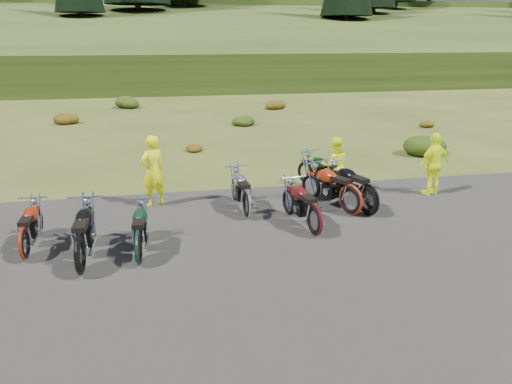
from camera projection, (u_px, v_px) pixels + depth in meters
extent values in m
plane|color=#314115|center=(245.00, 245.00, 10.85)|extent=(300.00, 300.00, 0.00)
cube|color=black|center=(264.00, 288.00, 8.98)|extent=(20.00, 12.00, 0.04)
cube|color=#293D14|center=(159.00, 54.00, 113.59)|extent=(300.00, 90.00, 9.17)
cylinder|color=black|center=(81.00, 21.00, 54.13)|extent=(0.70, 0.70, 2.20)
cylinder|color=black|center=(138.00, 12.00, 60.50)|extent=(0.70, 0.70, 2.20)
cylinder|color=black|center=(184.00, 5.00, 66.88)|extent=(0.70, 0.70, 2.20)
cylinder|color=black|center=(346.00, 24.00, 58.92)|extent=(0.70, 0.70, 2.20)
cylinder|color=black|center=(373.00, 15.00, 65.30)|extent=(0.70, 0.70, 2.20)
cylinder|color=black|center=(395.00, 8.00, 71.68)|extent=(0.70, 0.70, 2.20)
cylinder|color=black|center=(413.00, 2.00, 78.05)|extent=(0.70, 0.70, 2.20)
ellipsoid|color=#60380C|center=(65.00, 117.00, 25.07)|extent=(1.30, 1.30, 0.77)
ellipsoid|color=#20330C|center=(128.00, 101.00, 30.54)|extent=(1.56, 1.56, 0.92)
ellipsoid|color=#60380C|center=(192.00, 146.00, 19.30)|extent=(0.77, 0.77, 0.45)
ellipsoid|color=#20330C|center=(242.00, 120.00, 24.77)|extent=(1.03, 1.03, 0.61)
ellipsoid|color=#60380C|center=(274.00, 103.00, 30.25)|extent=(1.30, 1.30, 0.77)
ellipsoid|color=#20330C|center=(426.00, 142.00, 18.91)|extent=(1.56, 1.56, 0.92)
ellipsoid|color=#60380C|center=(424.00, 122.00, 24.48)|extent=(0.77, 0.77, 0.45)
imported|color=#D8E60C|center=(153.00, 172.00, 12.99)|extent=(0.82, 0.73, 1.88)
imported|color=#D8E60C|center=(335.00, 166.00, 14.07)|extent=(0.83, 0.67, 1.61)
imported|color=#D8E60C|center=(434.00, 165.00, 13.91)|extent=(1.11, 0.68, 1.77)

